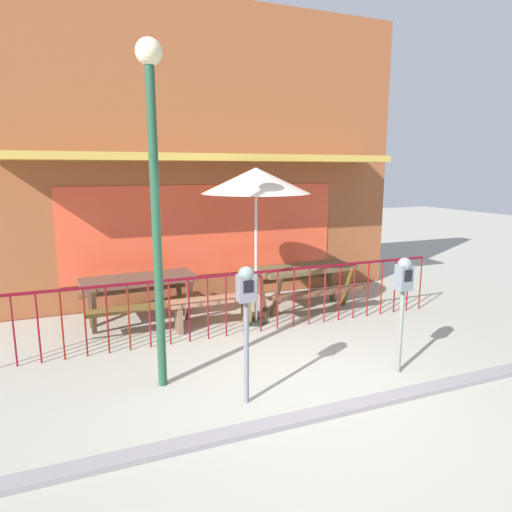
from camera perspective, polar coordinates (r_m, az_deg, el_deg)
ground at (r=5.33m, az=6.13°, el=-16.83°), size 40.00×40.00×0.00m
pub_storefront at (r=8.63m, az=-6.93°, el=12.46°), size 8.05×1.46×5.47m
patio_fence_front at (r=6.75m, az=-1.58°, el=-4.65°), size 6.79×0.04×0.97m
picnic_table_left at (r=7.46m, az=-14.71°, el=-3.88°), size 1.89×1.48×0.79m
picnic_table_right at (r=8.07m, az=6.28°, el=-2.47°), size 1.89×1.48×0.79m
patio_umbrella at (r=6.99m, az=-0.01°, el=9.48°), size 1.70×1.70×2.51m
patio_bench at (r=7.15m, az=-5.47°, el=-6.38°), size 1.40×0.33×0.48m
parking_meter_near at (r=4.64m, az=-1.27°, el=-5.49°), size 0.18×0.17×1.51m
parking_meter_far at (r=5.64m, az=18.32°, el=-3.51°), size 0.18×0.17×1.45m
street_lamp at (r=4.97m, az=-12.92°, el=10.87°), size 0.28×0.28×3.80m
curb_edge at (r=4.93m, az=9.13°, el=-19.34°), size 11.27×0.20×0.11m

